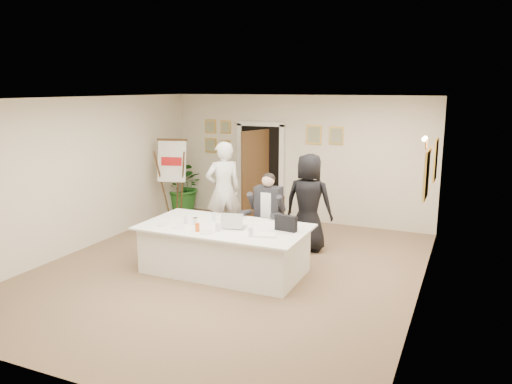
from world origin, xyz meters
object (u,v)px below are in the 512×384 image
object	(u,v)px
laptop_bag	(286,223)
standing_man	(223,190)
flip_chart	(174,185)
potted_palm	(184,186)
paper_stack	(266,235)
standing_woman	(309,202)
laptop	(235,219)
seated_man	(267,214)
conference_table	(225,249)
steel_jug	(195,221)
oj_glass	(197,227)

from	to	relation	value
laptop_bag	standing_man	bearing A→B (deg)	148.11
flip_chart	laptop_bag	world-z (taller)	flip_chart
potted_palm	paper_stack	size ratio (longest dim) A/B	3.92
standing_woman	laptop	world-z (taller)	standing_woman
seated_man	paper_stack	bearing A→B (deg)	-67.41
standing_woman	potted_palm	distance (m)	4.05
seated_man	flip_chart	world-z (taller)	flip_chart
laptop	standing_woman	bearing A→B (deg)	55.93
conference_table	steel_jug	size ratio (longest dim) A/B	24.51
conference_table	potted_palm	distance (m)	4.31
steel_jug	laptop_bag	bearing A→B (deg)	9.26
conference_table	standing_man	world-z (taller)	standing_man
flip_chart	standing_woman	size ratio (longest dim) A/B	1.01
steel_jug	seated_man	bearing A→B (deg)	57.17
seated_man	laptop_bag	world-z (taller)	seated_man
standing_man	oj_glass	size ratio (longest dim) A/B	14.89
laptop_bag	steel_jug	xyz separation A→B (m)	(-1.49, -0.24, -0.07)
flip_chart	laptop_bag	size ratio (longest dim) A/B	5.15
flip_chart	oj_glass	distance (m)	3.53
seated_man	steel_jug	world-z (taller)	seated_man
laptop_bag	steel_jug	distance (m)	1.51
conference_table	potted_palm	size ratio (longest dim) A/B	2.18
flip_chart	steel_jug	distance (m)	3.12
flip_chart	standing_woman	xyz separation A→B (m)	(3.35, -0.70, 0.06)
flip_chart	laptop	bearing A→B (deg)	-41.23
potted_palm	laptop	xyz separation A→B (m)	(2.98, -3.28, 0.30)
laptop	laptop_bag	size ratio (longest dim) A/B	1.04
conference_table	oj_glass	xyz separation A→B (m)	(-0.24, -0.44, 0.45)
potted_palm	oj_glass	xyz separation A→B (m)	(2.54, -3.72, 0.22)
seated_man	oj_glass	xyz separation A→B (m)	(-0.54, -1.54, 0.09)
oj_glass	standing_man	bearing A→B (deg)	106.85
standing_man	laptop	xyz separation A→B (m)	(1.08, -1.68, -0.05)
standing_woman	oj_glass	world-z (taller)	standing_woman
paper_stack	standing_man	bearing A→B (deg)	131.71
potted_palm	steel_jug	size ratio (longest dim) A/B	11.22
oj_glass	laptop	bearing A→B (deg)	44.55
potted_palm	steel_jug	xyz separation A→B (m)	(2.30, -3.38, 0.21)
steel_jug	conference_table	bearing A→B (deg)	11.53
seated_man	flip_chart	xyz separation A→B (m)	(-2.74, 1.21, 0.10)
conference_table	seated_man	bearing A→B (deg)	75.05
standing_man	potted_palm	size ratio (longest dim) A/B	1.57
flip_chart	potted_palm	world-z (taller)	flip_chart
standing_woman	oj_glass	xyz separation A→B (m)	(-1.14, -2.06, -0.06)
laptop	paper_stack	size ratio (longest dim) A/B	1.18
conference_table	potted_palm	world-z (taller)	potted_palm
oj_glass	standing_woman	bearing A→B (deg)	61.11
laptop_bag	paper_stack	size ratio (longest dim) A/B	1.13
laptop_bag	paper_stack	bearing A→B (deg)	-107.91
standing_woman	laptop_bag	world-z (taller)	standing_woman
potted_palm	standing_woman	bearing A→B (deg)	-24.26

